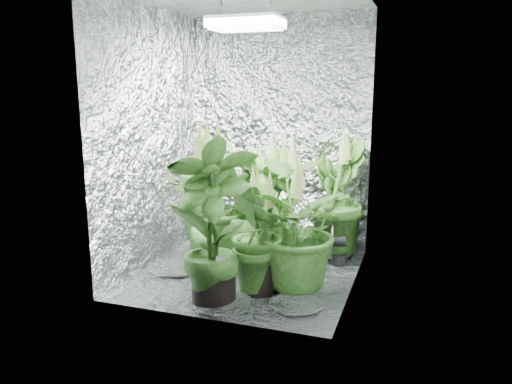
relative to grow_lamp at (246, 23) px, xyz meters
The scene contains 12 objects.
ground 1.83m from the grow_lamp, ahead, with size 1.60×1.60×0.00m, color silver.
walls 0.83m from the grow_lamp, ahead, with size 1.62×1.62×2.00m.
grow_lamp is the anchor object (origin of this frame).
plant_a 1.43m from the grow_lamp, 141.83° to the left, with size 1.03×1.03×0.98m.
plant_b 1.39m from the grow_lamp, 56.85° to the left, with size 0.69×0.69×1.03m.
plant_c 1.57m from the grow_lamp, 46.80° to the left, with size 0.54×0.54×1.06m.
plant_d 1.41m from the grow_lamp, 106.16° to the left, with size 0.69×0.69×0.98m.
plant_e 1.45m from the grow_lamp, 26.77° to the right, with size 0.92×0.92×0.95m.
plant_f 1.40m from the grow_lamp, 91.26° to the right, with size 0.82×0.82×1.20m.
plant_g 1.47m from the grow_lamp, 58.10° to the right, with size 0.57×0.57×0.87m.
circulation_fan 1.83m from the grow_lamp, 34.88° to the left, with size 0.16×0.30×0.35m.
plant_label 1.65m from the grow_lamp, 85.60° to the right, with size 0.06×0.01×0.09m, color white.
Camera 1 is at (1.23, -3.39, 1.41)m, focal length 35.00 mm.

